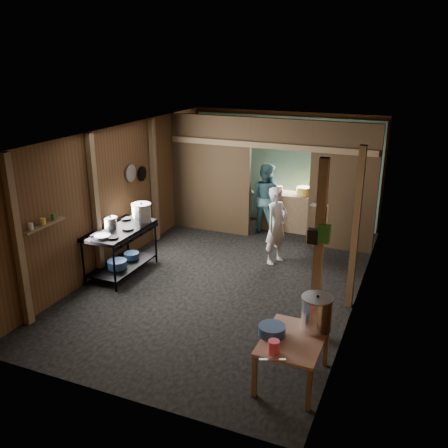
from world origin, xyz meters
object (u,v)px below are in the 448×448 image
at_px(gas_range, 121,251).
at_px(stove_pot_large, 142,213).
at_px(yellow_tub, 304,191).
at_px(pink_bucket, 274,347).
at_px(prep_table, 292,359).
at_px(cook, 277,226).
at_px(stock_pot, 317,314).

height_order(gas_range, stove_pot_large, stove_pot_large).
bearing_deg(stove_pot_large, yellow_tub, 52.59).
relative_size(pink_bucket, yellow_tub, 0.51).
height_order(gas_range, prep_table, gas_range).
bearing_deg(pink_bucket, cook, 106.57).
xyz_separation_m(stove_pot_large, cook, (2.28, 1.10, -0.29)).
relative_size(stove_pot_large, cook, 0.25).
xyz_separation_m(gas_range, stove_pot_large, (0.17, 0.48, 0.60)).
bearing_deg(pink_bucket, yellow_tub, 100.84).
distance_m(yellow_tub, cook, 1.94).
distance_m(gas_range, pink_bucket, 4.22).
xyz_separation_m(stove_pot_large, yellow_tub, (2.31, 3.03, -0.10)).
distance_m(gas_range, cook, 2.93).
relative_size(gas_range, stove_pot_large, 4.04).
relative_size(gas_range, cook, 0.99).
bearing_deg(yellow_tub, prep_table, -77.09).
bearing_deg(yellow_tub, cook, -91.01).
height_order(stock_pot, cook, cook).
height_order(stove_pot_large, yellow_tub, stove_pot_large).
bearing_deg(prep_table, stock_pot, 58.79).
distance_m(stock_pot, yellow_tub, 5.22).
height_order(prep_table, pink_bucket, pink_bucket).
bearing_deg(stove_pot_large, prep_table, -33.23).
height_order(stove_pot_large, cook, cook).
bearing_deg(cook, stove_pot_large, 136.35).
distance_m(stove_pot_large, stock_pot, 4.24).
relative_size(stock_pot, pink_bucket, 2.85).
distance_m(prep_table, yellow_tub, 5.52).
xyz_separation_m(gas_range, yellow_tub, (2.48, 3.51, 0.50)).
distance_m(gas_range, stove_pot_large, 0.79).
xyz_separation_m(stove_pot_large, pink_bucket, (3.41, -2.70, -0.37)).
distance_m(gas_range, prep_table, 4.14).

